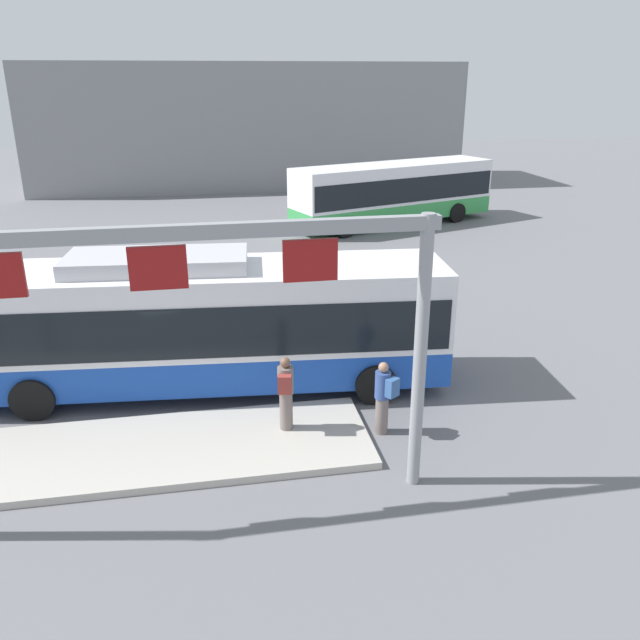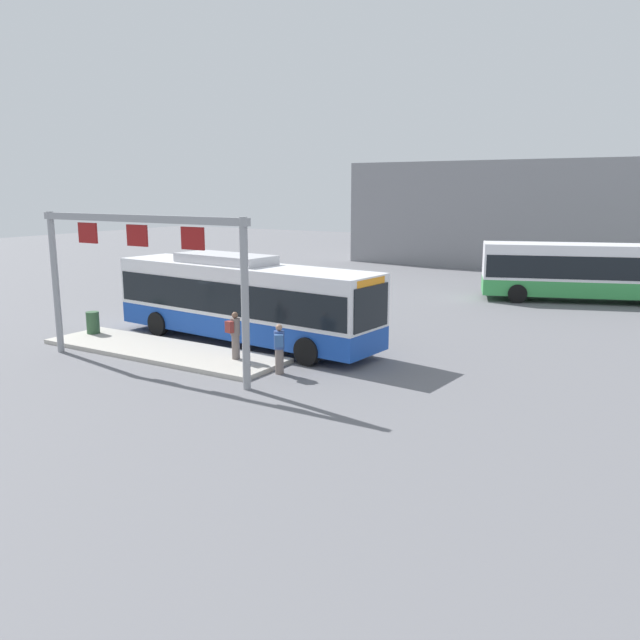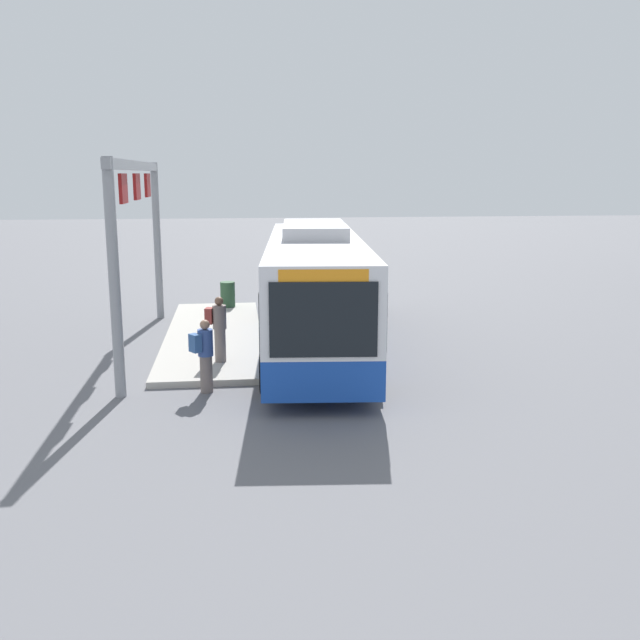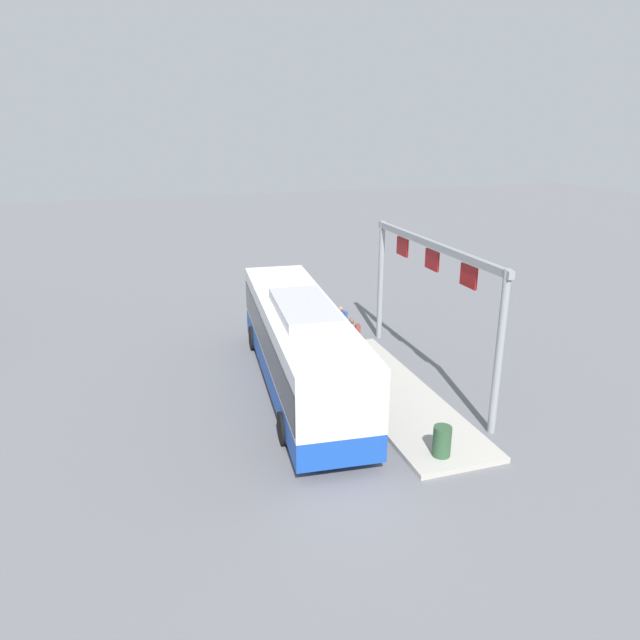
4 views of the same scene
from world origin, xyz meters
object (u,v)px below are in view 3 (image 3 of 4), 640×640
trash_bin (228,294)px  person_boarding (205,354)px  person_waiting_near (219,327)px  bus_main (315,285)px

trash_bin → person_boarding: bearing=-2.5°
person_waiting_near → trash_bin: 7.58m
bus_main → person_waiting_near: (1.71, -2.65, -0.76)m
bus_main → person_boarding: (3.78, -2.92, -0.92)m
bus_main → person_boarding: size_ratio=7.18×
person_boarding → person_waiting_near: (-2.07, 0.27, 0.16)m
bus_main → trash_bin: 6.47m
bus_main → trash_bin: bus_main is taller
bus_main → person_boarding: bus_main is taller
person_boarding → person_waiting_near: bearing=48.4°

